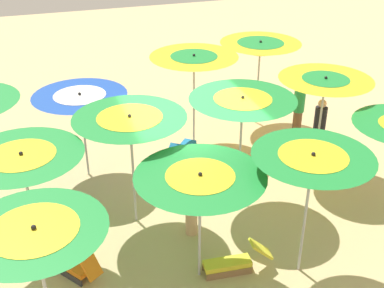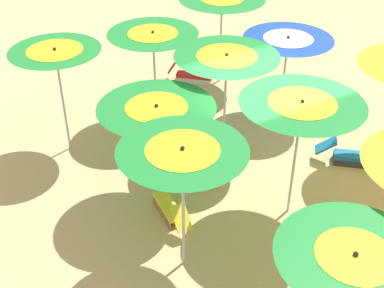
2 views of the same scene
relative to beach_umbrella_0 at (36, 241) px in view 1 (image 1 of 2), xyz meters
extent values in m
cube|color=#D1B57F|center=(3.18, -3.12, -2.28)|extent=(37.51, 37.51, 0.04)
cone|color=#1E8C38|center=(0.00, 0.00, -0.01)|extent=(1.92, 1.92, 0.42)
cone|color=yellow|center=(0.00, 0.00, 0.08)|extent=(1.17, 1.17, 0.25)
sphere|color=black|center=(0.00, 0.00, 0.23)|extent=(0.07, 0.07, 0.07)
cylinder|color=#B2B2B7|center=(1.03, -2.61, -1.27)|extent=(0.05, 0.05, 1.98)
cone|color=#1E8C38|center=(1.03, -2.61, -0.28)|extent=(2.20, 2.20, 0.30)
cone|color=yellow|center=(1.03, -2.61, -0.20)|extent=(1.15, 1.15, 0.16)
sphere|color=black|center=(1.03, -2.61, -0.10)|extent=(0.07, 0.07, 0.07)
cylinder|color=#B2B2B7|center=(0.60, -4.41, -1.14)|extent=(0.05, 0.05, 2.24)
cone|color=#1E8C38|center=(0.60, -4.41, -0.02)|extent=(2.03, 2.03, 0.37)
cone|color=yellow|center=(0.60, -4.41, 0.06)|extent=(1.15, 1.15, 0.21)
sphere|color=black|center=(0.60, -4.41, 0.19)|extent=(0.07, 0.07, 0.07)
cylinder|color=#B2B2B7|center=(2.29, 0.11, -1.20)|extent=(0.05, 0.05, 2.12)
cone|color=#1E8C38|center=(2.29, 0.11, -0.14)|extent=(2.10, 2.10, 0.41)
cone|color=yellow|center=(2.29, 0.11, -0.04)|extent=(1.15, 1.15, 0.22)
sphere|color=black|center=(2.29, 0.11, 0.10)|extent=(0.07, 0.07, 0.07)
cylinder|color=#B2B2B7|center=(3.00, -1.88, -1.16)|extent=(0.05, 0.05, 2.21)
cone|color=#1E8C38|center=(3.00, -1.88, -0.05)|extent=(2.19, 2.19, 0.39)
cone|color=yellow|center=(3.00, -1.88, 0.04)|extent=(1.26, 1.26, 0.22)
sphere|color=black|center=(3.00, -1.88, 0.18)|extent=(0.07, 0.07, 0.07)
cylinder|color=#B2B2B7|center=(3.04, -4.22, -1.13)|extent=(0.05, 0.05, 2.27)
cone|color=#1E8C38|center=(3.04, -4.22, 0.01)|extent=(2.20, 2.20, 0.38)
cone|color=yellow|center=(3.04, -4.22, 0.10)|extent=(1.19, 1.19, 0.20)
sphere|color=black|center=(3.04, -4.22, 0.22)|extent=(0.07, 0.07, 0.07)
cylinder|color=#B2B2B7|center=(3.63, -6.51, -1.16)|extent=(0.05, 0.05, 2.21)
cone|color=yellow|center=(3.63, -6.51, -0.05)|extent=(2.14, 2.14, 0.35)
cone|color=#1E8C38|center=(3.63, -6.51, 0.04)|extent=(1.07, 1.07, 0.18)
sphere|color=black|center=(3.63, -6.51, 0.16)|extent=(0.07, 0.07, 0.07)
cylinder|color=#B2B2B7|center=(5.17, -1.19, -1.30)|extent=(0.05, 0.05, 1.92)
cone|color=#1947B2|center=(5.17, -1.19, -0.34)|extent=(2.14, 2.14, 0.32)
cone|color=white|center=(5.17, -1.19, -0.26)|extent=(1.18, 1.18, 0.18)
sphere|color=black|center=(5.17, -1.19, -0.15)|extent=(0.07, 0.07, 0.07)
cylinder|color=#B2B2B7|center=(5.93, -4.15, -1.14)|extent=(0.05, 0.05, 2.25)
cone|color=yellow|center=(5.93, -4.15, -0.01)|extent=(2.24, 2.24, 0.37)
cone|color=#1E8C38|center=(5.93, -4.15, 0.08)|extent=(1.19, 1.19, 0.20)
sphere|color=black|center=(5.93, -4.15, 0.21)|extent=(0.07, 0.07, 0.07)
cylinder|color=#B2B2B7|center=(6.54, -6.27, -1.16)|extent=(0.05, 0.05, 2.21)
cone|color=yellow|center=(6.54, -6.27, -0.05)|extent=(2.22, 2.22, 0.39)
cone|color=#1E8C38|center=(6.54, -6.27, 0.04)|extent=(1.28, 1.28, 0.23)
sphere|color=black|center=(6.54, -6.27, 0.17)|extent=(0.07, 0.07, 0.07)
cube|color=#333338|center=(1.77, -0.28, -2.19)|extent=(0.75, 0.55, 0.14)
cube|color=#333338|center=(1.94, -0.52, -2.19)|extent=(0.75, 0.55, 0.14)
cube|color=orange|center=(1.86, -0.40, -2.07)|extent=(0.91, 0.77, 0.10)
cube|color=orange|center=(1.39, -0.73, -1.82)|extent=(0.41, 0.41, 0.43)
cube|color=olive|center=(0.81, -3.11, -2.19)|extent=(0.11, 0.88, 0.14)
cube|color=olive|center=(1.09, -3.14, -2.19)|extent=(0.11, 0.88, 0.14)
cube|color=yellow|center=(0.95, -3.13, -2.07)|extent=(0.36, 0.90, 0.10)
cube|color=yellow|center=(0.90, -3.76, -1.85)|extent=(0.32, 0.45, 0.38)
cube|color=#333338|center=(5.43, -3.56, -2.19)|extent=(0.73, 0.62, 0.14)
cube|color=#333338|center=(5.22, -3.81, -2.19)|extent=(0.73, 0.62, 0.14)
cube|color=#1972B7|center=(5.33, -3.68, -2.07)|extent=(0.92, 0.84, 0.10)
cube|color=#1972B7|center=(4.81, -3.26, -1.86)|extent=(0.55, 0.54, 0.36)
cylinder|color=brown|center=(5.23, -6.88, -1.84)|extent=(0.24, 0.24, 0.84)
cylinder|color=green|center=(5.23, -6.88, -1.05)|extent=(0.30, 0.30, 0.74)
sphere|color=brown|center=(5.23, -6.88, -0.57)|extent=(0.23, 0.23, 0.23)
cylinder|color=#D8A87F|center=(4.12, -6.85, -1.88)|extent=(0.24, 0.24, 0.76)
cylinder|color=black|center=(4.12, -6.85, -1.17)|extent=(0.30, 0.30, 0.67)
sphere|color=#D8A87F|center=(4.12, -6.85, -0.73)|extent=(0.21, 0.21, 0.21)
cylinder|color=#D8A87F|center=(2.23, -2.86, -1.89)|extent=(0.24, 0.24, 0.75)
cylinder|color=green|center=(2.23, -2.86, -1.18)|extent=(0.30, 0.30, 0.66)
sphere|color=#D8A87F|center=(2.23, -2.86, -0.75)|extent=(0.20, 0.20, 0.20)
camera|label=1|loc=(-5.46, -0.32, 4.19)|focal=46.74mm
camera|label=2|loc=(-2.41, -10.02, 4.60)|focal=48.52mm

